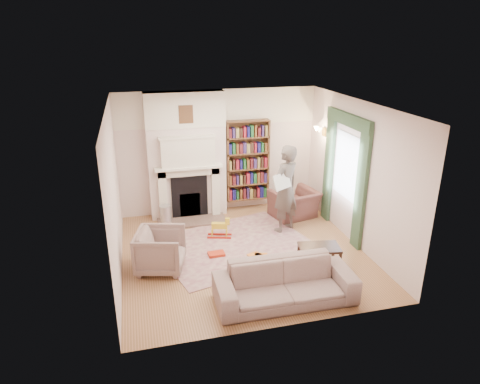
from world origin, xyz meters
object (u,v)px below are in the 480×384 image
object	(u,v)px
sofa	(285,283)
paraffin_heater	(166,218)
armchair_reading	(294,204)
armchair_left	(160,250)
bookcase	(247,161)
coffee_table	(319,258)
rocking_horse	(219,228)
man_reading	(285,189)

from	to	relation	value
sofa	paraffin_heater	distance (m)	3.43
armchair_reading	armchair_left	size ratio (longest dim) A/B	1.17
armchair_reading	sofa	bearing A→B (deg)	53.08
bookcase	sofa	xyz separation A→B (m)	(-0.41, -3.78, -0.86)
bookcase	coffee_table	xyz separation A→B (m)	(0.49, -3.03, -0.95)
armchair_reading	armchair_left	distance (m)	3.48
sofa	paraffin_heater	world-z (taller)	sofa
sofa	coffee_table	world-z (taller)	sofa
bookcase	paraffin_heater	distance (m)	2.30
bookcase	paraffin_heater	xyz separation A→B (m)	(-1.98, -0.73, -0.90)
coffee_table	rocking_horse	distance (m)	2.20
sofa	man_reading	world-z (taller)	man_reading
armchair_reading	coffee_table	bearing A→B (deg)	66.48
armchair_reading	man_reading	distance (m)	0.97
armchair_reading	coffee_table	world-z (taller)	armchair_reading
bookcase	armchair_reading	world-z (taller)	bookcase
armchair_left	bookcase	bearing A→B (deg)	-28.19
paraffin_heater	man_reading	bearing A→B (deg)	-14.69
rocking_horse	sofa	bearing A→B (deg)	-60.87
armchair_left	coffee_table	distance (m)	2.79
man_reading	paraffin_heater	size ratio (longest dim) A/B	3.38
armchair_left	coffee_table	bearing A→B (deg)	-89.10
bookcase	paraffin_heater	size ratio (longest dim) A/B	3.36
armchair_left	paraffin_heater	world-z (taller)	armchair_left
man_reading	armchair_left	bearing A→B (deg)	-9.61
bookcase	armchair_left	distance (m)	3.32
paraffin_heater	sofa	bearing A→B (deg)	-62.74
paraffin_heater	rocking_horse	world-z (taller)	paraffin_heater
coffee_table	bookcase	bearing A→B (deg)	108.59
coffee_table	paraffin_heater	world-z (taller)	paraffin_heater
bookcase	armchair_left	world-z (taller)	bookcase
armchair_left	rocking_horse	size ratio (longest dim) A/B	1.67
coffee_table	paraffin_heater	xyz separation A→B (m)	(-2.48, 2.30, 0.05)
bookcase	rocking_horse	size ratio (longest dim) A/B	3.77
man_reading	armchair_reading	bearing A→B (deg)	-156.77
armchair_reading	sofa	distance (m)	3.29
man_reading	rocking_horse	world-z (taller)	man_reading
sofa	armchair_left	bearing A→B (deg)	142.44
armchair_reading	paraffin_heater	xyz separation A→B (m)	(-2.87, 0.04, -0.04)
rocking_horse	man_reading	bearing A→B (deg)	16.73
armchair_left	coffee_table	xyz separation A→B (m)	(2.70, -0.68, -0.15)
armchair_left	rocking_horse	xyz separation A→B (m)	(1.25, 0.97, -0.16)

